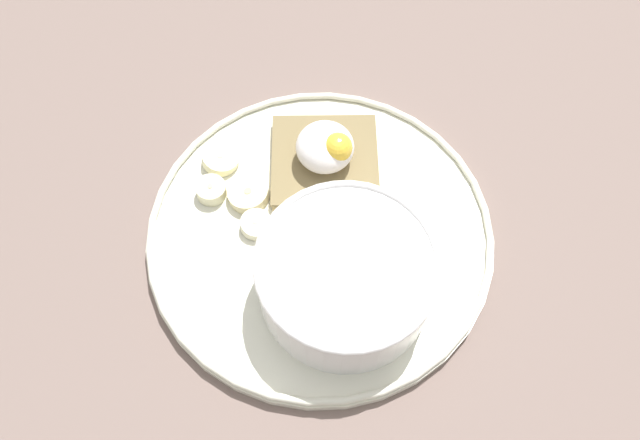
% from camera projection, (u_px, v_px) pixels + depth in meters
% --- Properties ---
extents(ground_plane, '(1.20, 1.20, 0.02)m').
position_uv_depth(ground_plane, '(320.00, 241.00, 0.55)').
color(ground_plane, '#736058').
rests_on(ground_plane, ground).
extents(plate, '(0.30, 0.30, 0.02)m').
position_uv_depth(plate, '(320.00, 232.00, 0.53)').
color(plate, silver).
rests_on(plate, ground_plane).
extents(oatmeal_bowl, '(0.14, 0.14, 0.06)m').
position_uv_depth(oatmeal_bowl, '(346.00, 276.00, 0.48)').
color(oatmeal_bowl, white).
rests_on(oatmeal_bowl, plate).
extents(toast_slice, '(0.10, 0.10, 0.01)m').
position_uv_depth(toast_slice, '(327.00, 161.00, 0.56)').
color(toast_slice, olive).
rests_on(toast_slice, plate).
extents(poached_egg, '(0.05, 0.05, 0.04)m').
position_uv_depth(poached_egg, '(329.00, 147.00, 0.53)').
color(poached_egg, white).
rests_on(poached_egg, toast_slice).
extents(banana_slice_front, '(0.05, 0.05, 0.01)m').
position_uv_depth(banana_slice_front, '(248.00, 194.00, 0.54)').
color(banana_slice_front, beige).
rests_on(banana_slice_front, plate).
extents(banana_slice_left, '(0.03, 0.03, 0.01)m').
position_uv_depth(banana_slice_left, '(211.00, 190.00, 0.54)').
color(banana_slice_left, beige).
rests_on(banana_slice_left, plate).
extents(banana_slice_back, '(0.04, 0.04, 0.02)m').
position_uv_depth(banana_slice_back, '(221.00, 158.00, 0.56)').
color(banana_slice_back, '#FAF1BB').
rests_on(banana_slice_back, plate).
extents(banana_slice_right, '(0.03, 0.03, 0.01)m').
position_uv_depth(banana_slice_right, '(256.00, 225.00, 0.53)').
color(banana_slice_right, '#EEE6BF').
rests_on(banana_slice_right, plate).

